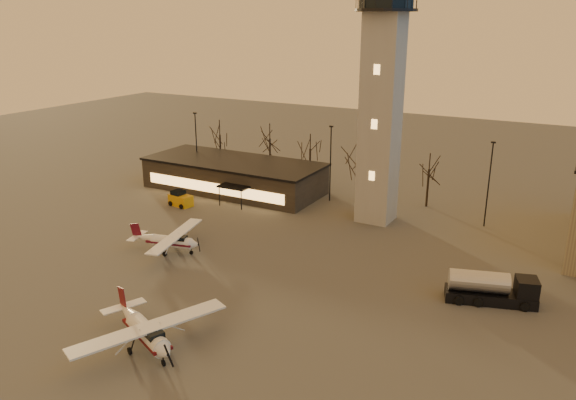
{
  "coord_description": "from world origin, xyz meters",
  "views": [
    {
      "loc": [
        21.72,
        -31.27,
        23.33
      ],
      "look_at": [
        -2.76,
        13.0,
        6.89
      ],
      "focal_mm": 35.0,
      "sensor_mm": 36.0,
      "label": 1
    }
  ],
  "objects_px": {
    "control_tower": "(382,83)",
    "service_cart": "(180,200)",
    "cessna_front": "(149,338)",
    "cessna_rear": "(173,244)",
    "fuel_truck": "(490,290)",
    "terminal": "(234,175)"
  },
  "relations": [
    {
      "from": "terminal",
      "to": "service_cart",
      "type": "bearing_deg",
      "value": -103.18
    },
    {
      "from": "cessna_front",
      "to": "fuel_truck",
      "type": "xyz_separation_m",
      "value": [
        20.48,
        19.88,
        -0.02
      ]
    },
    {
      "from": "service_cart",
      "to": "cessna_front",
      "type": "bearing_deg",
      "value": -45.57
    },
    {
      "from": "control_tower",
      "to": "cessna_front",
      "type": "relative_size",
      "value": 2.85
    },
    {
      "from": "cessna_front",
      "to": "fuel_truck",
      "type": "distance_m",
      "value": 28.54
    },
    {
      "from": "control_tower",
      "to": "cessna_front",
      "type": "bearing_deg",
      "value": -97.38
    },
    {
      "from": "cessna_front",
      "to": "cessna_rear",
      "type": "xyz_separation_m",
      "value": [
        -10.42,
        15.12,
        -0.14
      ]
    },
    {
      "from": "terminal",
      "to": "cessna_rear",
      "type": "xyz_separation_m",
      "value": [
        7.06,
        -21.72,
        -1.18
      ]
    },
    {
      "from": "service_cart",
      "to": "fuel_truck",
      "type": "bearing_deg",
      "value": -1.89
    },
    {
      "from": "cessna_rear",
      "to": "fuel_truck",
      "type": "distance_m",
      "value": 31.27
    },
    {
      "from": "control_tower",
      "to": "service_cart",
      "type": "height_order",
      "value": "control_tower"
    },
    {
      "from": "fuel_truck",
      "to": "control_tower",
      "type": "bearing_deg",
      "value": 119.85
    },
    {
      "from": "control_tower",
      "to": "fuel_truck",
      "type": "height_order",
      "value": "control_tower"
    },
    {
      "from": "control_tower",
      "to": "terminal",
      "type": "height_order",
      "value": "control_tower"
    },
    {
      "from": "terminal",
      "to": "cessna_rear",
      "type": "relative_size",
      "value": 2.46
    },
    {
      "from": "cessna_front",
      "to": "service_cart",
      "type": "relative_size",
      "value": 3.4
    },
    {
      "from": "terminal",
      "to": "cessna_rear",
      "type": "height_order",
      "value": "terminal"
    },
    {
      "from": "cessna_rear",
      "to": "fuel_truck",
      "type": "bearing_deg",
      "value": -4.55
    },
    {
      "from": "cessna_rear",
      "to": "fuel_truck",
      "type": "height_order",
      "value": "cessna_rear"
    },
    {
      "from": "control_tower",
      "to": "cessna_rear",
      "type": "relative_size",
      "value": 3.16
    },
    {
      "from": "terminal",
      "to": "cessna_front",
      "type": "distance_m",
      "value": 40.78
    },
    {
      "from": "control_tower",
      "to": "terminal",
      "type": "relative_size",
      "value": 1.28
    }
  ]
}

